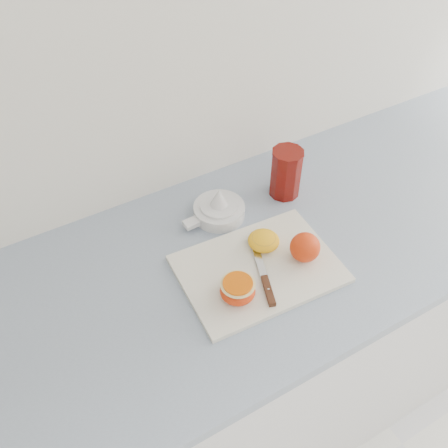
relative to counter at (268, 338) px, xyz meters
name	(u,v)px	position (x,y,z in m)	size (l,w,h in m)	color
counter	(268,338)	(0.00, 0.00, 0.00)	(2.48, 0.64, 0.89)	white
cutting_board	(259,269)	(-0.10, -0.06, 0.45)	(0.35, 0.25, 0.01)	silver
whole_orange	(305,247)	(0.00, -0.09, 0.49)	(0.07, 0.07, 0.07)	red
half_orange	(238,290)	(-0.18, -0.11, 0.48)	(0.08, 0.08, 0.05)	red
squeezed_shell	(264,241)	(-0.05, -0.01, 0.47)	(0.07, 0.07, 0.03)	#F3A710
paring_knife	(267,285)	(-0.11, -0.11, 0.46)	(0.08, 0.17, 0.01)	#4B2113
citrus_juicer	(219,209)	(-0.09, 0.14, 0.47)	(0.16, 0.13, 0.09)	white
red_tumbler	(286,174)	(0.10, 0.13, 0.51)	(0.08, 0.08, 0.13)	#6C0E08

